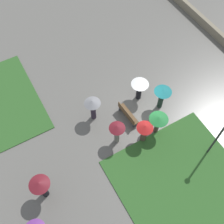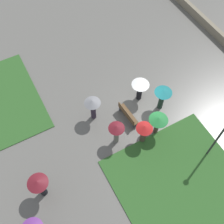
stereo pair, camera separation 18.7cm
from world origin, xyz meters
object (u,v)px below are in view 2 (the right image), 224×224
Objects in this scene: crowd_person_white at (140,87)px; crowd_person_teal at (163,95)px; crowd_person_grey at (93,105)px; crowd_person_green at (158,121)px; lamp_post at (220,135)px; crowd_person_maroon at (116,131)px; lone_walker_mid_plaza at (39,185)px; park_bench at (127,114)px; crowd_person_red at (144,130)px.

crowd_person_teal is (-1.34, -0.86, 0.13)m from crowd_person_white.
crowd_person_grey reaches higher than crowd_person_green.
lamp_post is 3.62m from crowd_person_green.
crowd_person_maroon is 5.29m from lone_walker_mid_plaza.
crowd_person_grey is 4.17m from crowd_person_green.
lone_walker_mid_plaza is (-3.18, 4.76, -0.04)m from crowd_person_grey.
park_bench is 0.93× the size of crowd_person_grey.
crowd_person_grey is at bearing 131.79° from crowd_person_white.
crowd_person_red is 0.94× the size of crowd_person_maroon.
crowd_person_green is (-1.47, 1.32, -0.02)m from crowd_person_teal.
crowd_person_green is at bearing 63.84° from lone_walker_mid_plaza.
lone_walker_mid_plaza reaches higher than crowd_person_white.
crowd_person_red reaches higher than crowd_person_green.
crowd_person_green is (-1.76, -1.08, 0.91)m from park_bench.
crowd_person_green is at bearing -124.14° from crowd_person_grey.
lamp_post is at bearing -105.00° from crowd_person_green.
crowd_person_red is 0.90× the size of lone_walker_mid_plaza.
crowd_person_grey is (3.00, 1.94, 0.16)m from crowd_person_red.
lamp_post is 1.94× the size of lone_walker_mid_plaza.
crowd_person_green is (-0.64, -2.54, 0.02)m from crowd_person_maroon.
crowd_person_red reaches higher than crowd_person_white.
crowd_person_white is (5.63, 1.52, -1.22)m from lamp_post.
lamp_post is at bearing -121.44° from crowd_person_white.
park_bench is 2.59m from crowd_person_teal.
park_bench is at bearing 167.80° from crowd_person_white.
lone_walker_mid_plaza is at bearing -135.48° from crowd_person_red.
park_bench is at bearing -112.34° from crowd_person_maroon.
crowd_person_grey is at bearing -48.42° from crowd_person_maroon.
crowd_person_maroon is (3.46, 4.51, -1.14)m from lamp_post.
crowd_person_red is (2.73, 3.02, -1.23)m from lamp_post.
lone_walker_mid_plaza is (-1.74, 9.07, -0.02)m from crowd_person_teal.
park_bench is 2.43m from crowd_person_grey.
crowd_person_teal is at bearing -1.78° from crowd_person_green.
crowd_person_red is 2.84m from crowd_person_teal.
crowd_person_maroon is at bearing 169.34° from crowd_person_white.
park_bench is at bearing 33.72° from lamp_post.
crowd_person_teal reaches higher than crowd_person_green.
crowd_person_white is 0.89× the size of crowd_person_grey.
lone_walker_mid_plaza is (-0.92, 5.21, 0.03)m from crowd_person_maroon.
crowd_person_maroon is (-0.83, 3.85, -0.04)m from crowd_person_teal.
crowd_person_red is at bearing 177.29° from park_bench.
crowd_person_white is 3.69m from crowd_person_maroon.
crowd_person_white is at bearing 105.54° from crowd_person_red.
park_bench is at bearing -120.94° from crowd_person_teal.
crowd_person_red is 0.91× the size of crowd_person_grey.
crowd_person_grey reaches higher than crowd_person_maroon.
lamp_post reaches higher than crowd_person_grey.
crowd_person_maroon is at bearing -163.28° from crowd_person_red.
crowd_person_red is 6.70m from lone_walker_mid_plaza.
crowd_person_teal reaches higher than crowd_person_maroon.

